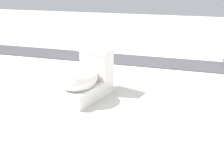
{
  "coord_description": "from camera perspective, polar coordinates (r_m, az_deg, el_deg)",
  "views": [
    {
      "loc": [
        2.63,
        0.91,
        1.23
      ],
      "look_at": [
        0.19,
        0.22,
        0.3
      ],
      "focal_mm": 42.0,
      "sensor_mm": 36.0,
      "label": 1
    }
  ],
  "objects": [
    {
      "name": "gravel_strip",
      "position": [
        4.14,
        9.48,
        2.67
      ],
      "size": [
        0.56,
        8.0,
        0.01
      ],
      "primitive_type": "cube",
      "color": "#423F44",
      "rests_on": "ground"
    },
    {
      "name": "toilet",
      "position": [
        2.82,
        -5.92,
        -0.96
      ],
      "size": [
        0.71,
        0.54,
        0.52
      ],
      "rotation": [
        0.0,
        0.0,
        -0.31
      ],
      "color": "white",
      "rests_on": "ground"
    },
    {
      "name": "ground_plane",
      "position": [
        3.05,
        -2.93,
        -3.69
      ],
      "size": [
        14.0,
        14.0,
        0.0
      ],
      "primitive_type": "plane",
      "color": "beige"
    }
  ]
}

